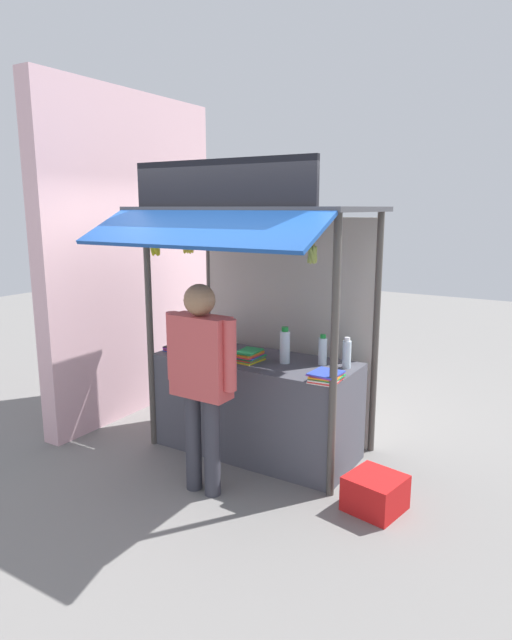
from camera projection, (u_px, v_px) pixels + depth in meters
ground_plane at (256, 450)px, 5.00m from camera, size 20.00×20.00×0.00m
stall_counter at (256, 405)px, 4.91m from camera, size 1.80×0.75×0.87m
stall_structure at (264, 280)px, 4.80m from camera, size 2.00×1.66×2.55m
water_bottle_center at (223, 333)px, 5.25m from camera, size 0.07×0.07×0.26m
water_bottle_left at (347, 354)px, 4.52m from camera, size 0.07×0.07×0.26m
water_bottle_mid_right at (323, 351)px, 4.61m from camera, size 0.07×0.07×0.27m
water_bottle_front_right at (285, 346)px, 4.65m from camera, size 0.09×0.09×0.32m
water_bottle_right at (232, 335)px, 5.21m from camera, size 0.07×0.07×0.24m
water_bottle_rear_center at (201, 329)px, 5.44m from camera, size 0.07×0.07×0.26m
magazine_stack_back_left at (190, 356)px, 4.84m from camera, size 0.20×0.30×0.04m
magazine_stack_far_left at (249, 356)px, 4.74m from camera, size 0.20×0.28×0.09m
magazine_stack_front_left at (178, 347)px, 5.12m from camera, size 0.20×0.27×0.04m
magazine_stack_far_right at (326, 377)px, 4.18m from camera, size 0.25×0.26×0.08m
banana_bunch_rightmost at (188, 245)px, 4.40m from camera, size 0.10×0.11×0.25m
banana_bunch_inner_left at (155, 247)px, 4.58m from camera, size 0.10×0.11×0.28m
banana_bunch_inner_right at (312, 254)px, 3.84m from camera, size 0.09×0.08×0.27m
vendor_person at (201, 370)px, 4.08m from camera, size 0.62×0.24×1.64m
plastic_crate at (375, 493)px, 3.99m from camera, size 0.44×0.44×0.26m
neighbour_wall at (133, 257)px, 5.78m from camera, size 0.20×2.40×3.34m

